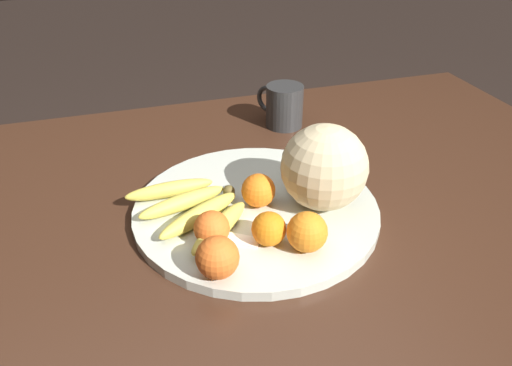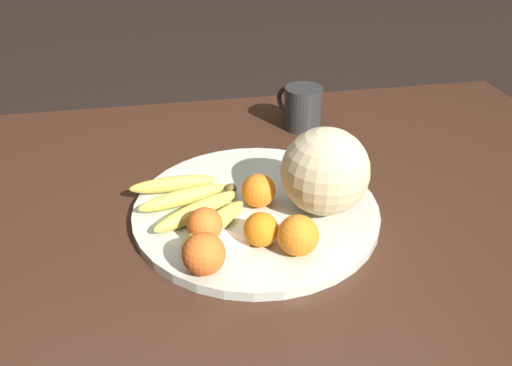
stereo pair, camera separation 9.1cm
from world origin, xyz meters
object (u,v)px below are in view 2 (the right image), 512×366
Objects in this scene: orange_front_left at (204,254)px; orange_back_left at (298,235)px; kitchen_table at (260,229)px; orange_back_right at (259,191)px; orange_front_right at (261,229)px; produce_tag at (230,237)px; fruit_bowl at (256,209)px; banana_bunch at (193,204)px; melon at (325,171)px; ceramic_mug at (302,107)px; orange_mid_center at (205,225)px.

orange_back_left is at bearing -173.15° from orange_front_left.
kitchen_table is 25.40× the size of orange_back_right.
orange_back_right reaches higher than orange_front_right.
orange_front_right is 0.06m from orange_back_left.
kitchen_table is 0.20m from produce_tag.
produce_tag is (0.07, 0.09, -0.03)m from orange_back_right.
produce_tag is (0.06, 0.09, 0.01)m from fruit_bowl.
orange_back_left is at bearing 113.95° from banana_bunch.
orange_back_left reaches higher than fruit_bowl.
melon is at bearing -150.27° from orange_front_left.
banana_bunch is at bearing 49.61° from ceramic_mug.
melon is 0.21m from produce_tag.
orange_mid_center is 0.14m from orange_back_right.
orange_front_right is 0.49× the size of ceramic_mug.
fruit_bowl is 0.20m from orange_front_left.
banana_bunch is at bearing -7.77° from melon.
fruit_bowl is (0.02, 0.06, 0.10)m from kitchen_table.
produce_tag is (-0.04, 0.00, -0.03)m from orange_mid_center.
orange_mid_center reaches higher than orange_front_right.
melon is 2.34× the size of orange_back_left.
orange_front_left reaches higher than produce_tag.
orange_back_left is 0.83× the size of produce_tag.
orange_mid_center is 0.95× the size of orange_back_right.
kitchen_table is 0.11m from fruit_bowl.
orange_back_left reaches higher than orange_back_right.
orange_back_right reaches higher than orange_mid_center.
banana_bunch is 0.16m from orange_front_right.
melon is at bearing -124.11° from orange_back_left.
ceramic_mug reaches higher than kitchen_table.
melon is 1.96× the size of produce_tag.
melon reaches higher than orange_mid_center.
melon is 2.72× the size of orange_front_right.
banana_bunch is 0.11m from produce_tag.
orange_mid_center is 0.74× the size of produce_tag.
orange_front_right is at bearing 31.65° from melon.
fruit_bowl is at bearing -124.43° from orange_front_left.
melon is 0.27m from orange_front_left.
orange_back_right is (0.04, -0.15, -0.00)m from orange_back_left.
kitchen_table is 23.70× the size of orange_back_left.
orange_front_right is 0.51m from ceramic_mug.
orange_back_right reaches higher than produce_tag.
banana_bunch is 0.09m from orange_mid_center.
orange_mid_center is at bearing 56.95° from ceramic_mug.
orange_mid_center is at bearing 13.45° from melon.
fruit_bowl is 6.76× the size of orange_front_left.
banana_bunch is (0.24, -0.03, -0.06)m from melon.
kitchen_table is at bearing -120.72° from orange_front_left.
produce_tag is at bearing 53.72° from orange_back_right.
orange_back_left is (-0.15, 0.06, 0.00)m from orange_mid_center.
produce_tag is at bearing 17.77° from melon.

